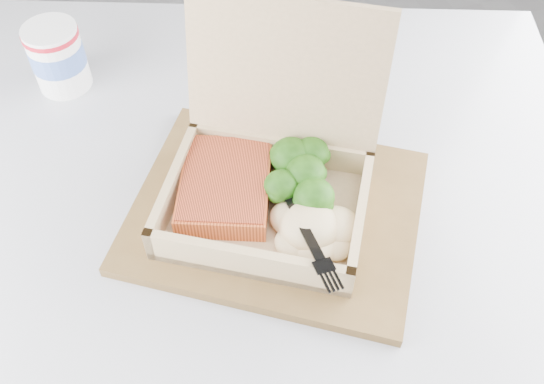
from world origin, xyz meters
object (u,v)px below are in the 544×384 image
object	(u,v)px
cafe_table	(246,304)
serving_tray	(276,211)
paper_cup	(57,56)
takeout_container	(272,163)

from	to	relation	value
cafe_table	serving_tray	bearing A→B (deg)	-1.72
paper_cup	takeout_container	bearing A→B (deg)	-54.33
cafe_table	paper_cup	bearing A→B (deg)	117.53
takeout_container	serving_tray	bearing A→B (deg)	-65.58
serving_tray	takeout_container	world-z (taller)	takeout_container
cafe_table	paper_cup	distance (m)	0.43
takeout_container	paper_cup	bearing A→B (deg)	156.99
serving_tray	takeout_container	distance (m)	0.06
paper_cup	cafe_table	bearing A→B (deg)	-62.47
takeout_container	paper_cup	distance (m)	0.36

